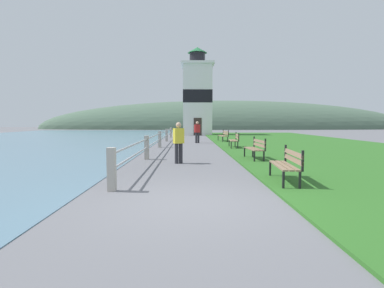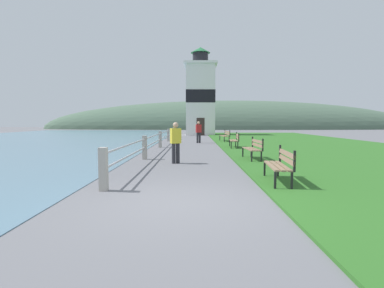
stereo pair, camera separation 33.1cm
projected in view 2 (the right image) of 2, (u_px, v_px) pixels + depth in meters
The scene contains 11 objects.
ground_plane at pixel (179, 202), 5.90m from camera, with size 160.00×160.00×0.00m, color slate.
grass_verge at pixel (308, 145), 19.90m from camera, with size 12.00×42.29×0.06m.
seawall_railing at pixel (160, 138), 18.32m from camera, with size 0.18×23.14×1.00m.
park_bench_near at pixel (281, 163), 7.60m from camera, with size 0.61×1.72×0.94m.
park_bench_midway at pixel (254, 147), 12.23m from camera, with size 0.56×1.67×0.94m.
park_bench_far at pixel (235, 139), 17.69m from camera, with size 0.58×1.71×0.94m.
park_bench_by_lighthouse at pixel (225, 135), 23.33m from camera, with size 0.65×1.91×0.94m.
lighthouse at pixel (200, 96), 35.41m from camera, with size 3.82×3.82×10.27m.
person_strolling at pixel (199, 131), 22.12m from camera, with size 0.43×0.31×1.60m.
person_by_railing at pixel (176, 141), 11.36m from camera, with size 0.43×0.35×1.57m.
distant_hillside at pixel (230, 129), 63.86m from camera, with size 80.00×16.00×12.00m.
Camera 2 is at (0.30, -5.80, 1.60)m, focal length 28.00 mm.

